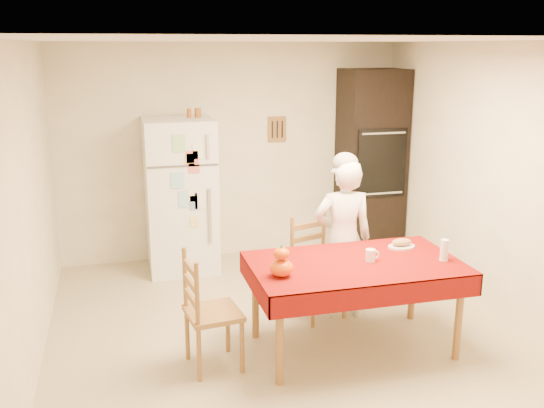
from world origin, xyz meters
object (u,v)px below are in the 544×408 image
object	(u,v)px
chair_left	(205,308)
pumpkin_lower	(281,268)
oven_cabinet	(371,163)
seated_woman	(343,239)
coffee_mug	(370,255)
wine_glass	(444,250)
dining_table	(355,270)
refrigerator	(181,196)
chair_far	(314,263)
bread_plate	(401,247)

from	to	relation	value
chair_left	pumpkin_lower	xyz separation A→B (m)	(0.57, -0.14, 0.32)
oven_cabinet	pumpkin_lower	xyz separation A→B (m)	(-1.79, -2.44, -0.27)
chair_left	seated_woman	distance (m)	1.52
pumpkin_lower	oven_cabinet	bearing A→B (deg)	53.77
coffee_mug	wine_glass	size ratio (longest dim) A/B	0.57
seated_woman	chair_left	bearing A→B (deg)	31.99
dining_table	pumpkin_lower	size ratio (longest dim) A/B	9.46
chair_left	pumpkin_lower	world-z (taller)	chair_left
chair_left	coffee_mug	bearing A→B (deg)	-97.32
oven_cabinet	seated_woman	bearing A→B (deg)	-120.67
refrigerator	chair_far	xyz separation A→B (m)	(1.05, -1.53, -0.34)
dining_table	wine_glass	bearing A→B (deg)	-11.62
chair_left	seated_woman	bearing A→B (deg)	-72.38
chair_far	coffee_mug	xyz separation A→B (m)	(0.22, -0.74, 0.30)
seated_woman	bread_plate	distance (m)	0.55
chair_far	wine_glass	distance (m)	1.24
oven_cabinet	coffee_mug	bearing A→B (deg)	-113.49
chair_far	bread_plate	world-z (taller)	chair_far
refrigerator	coffee_mug	bearing A→B (deg)	-60.57
coffee_mug	bread_plate	size ratio (longest dim) A/B	0.42
seated_woman	bread_plate	xyz separation A→B (m)	(0.39, -0.39, 0.03)
oven_cabinet	chair_left	world-z (taller)	oven_cabinet
oven_cabinet	chair_left	bearing A→B (deg)	-135.67
pumpkin_lower	bread_plate	world-z (taller)	pumpkin_lower
refrigerator	seated_woman	world-z (taller)	refrigerator
oven_cabinet	refrigerator	bearing A→B (deg)	-178.82
oven_cabinet	chair_left	distance (m)	3.35
dining_table	coffee_mug	distance (m)	0.17
dining_table	seated_woman	xyz separation A→B (m)	(0.14, 0.62, 0.05)
refrigerator	chair_left	size ratio (longest dim) A/B	1.79
chair_left	coffee_mug	distance (m)	1.39
coffee_mug	seated_woman	bearing A→B (deg)	89.07
chair_far	wine_glass	bearing A→B (deg)	-64.63
coffee_mug	refrigerator	bearing A→B (deg)	119.43
oven_cabinet	pumpkin_lower	size ratio (longest dim) A/B	12.24
wine_glass	refrigerator	bearing A→B (deg)	127.86
dining_table	chair_far	size ratio (longest dim) A/B	1.79
coffee_mug	wine_glass	bearing A→B (deg)	-12.85
wine_glass	pumpkin_lower	bearing A→B (deg)	179.99
chair_far	oven_cabinet	bearing A→B (deg)	34.40
pumpkin_lower	coffee_mug	bearing A→B (deg)	9.64
chair_far	dining_table	bearing A→B (deg)	-99.88
refrigerator	seated_woman	distance (m)	2.08
bread_plate	dining_table	bearing A→B (deg)	-156.09
chair_left	oven_cabinet	bearing A→B (deg)	-52.81
chair_far	pumpkin_lower	xyz separation A→B (m)	(-0.56, -0.87, 0.32)
pumpkin_lower	wine_glass	world-z (taller)	wine_glass
seated_woman	coffee_mug	xyz separation A→B (m)	(-0.01, -0.63, 0.07)
coffee_mug	chair_far	bearing A→B (deg)	106.96
seated_woman	wine_glass	bearing A→B (deg)	134.11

